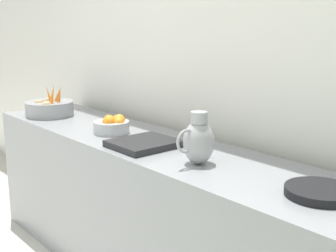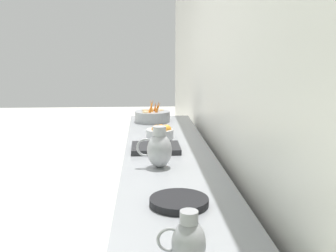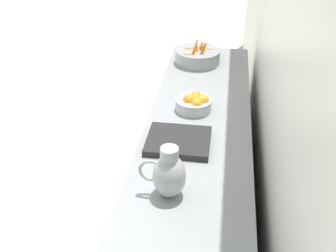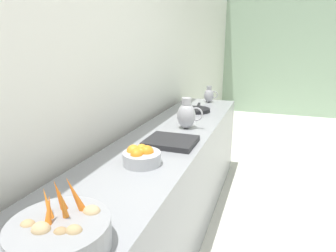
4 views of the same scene
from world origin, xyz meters
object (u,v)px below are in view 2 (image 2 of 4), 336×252
object	(u,v)px
orange_bowl	(160,132)
skillet_on_counter	(179,202)
metal_pitcher_tall	(159,149)
metal_pitcher_short	(188,242)
vegetable_colander	(152,116)

from	to	relation	value
orange_bowl	skillet_on_counter	world-z (taller)	orange_bowl
metal_pitcher_tall	skillet_on_counter	bearing A→B (deg)	96.47
metal_pitcher_tall	skillet_on_counter	size ratio (longest dim) A/B	0.57
orange_bowl	skillet_on_counter	size ratio (longest dim) A/B	0.49
metal_pitcher_short	orange_bowl	bearing A→B (deg)	-89.68
vegetable_colander	metal_pitcher_tall	size ratio (longest dim) A/B	1.36
metal_pitcher_tall	metal_pitcher_short	size ratio (longest dim) A/B	1.32
orange_bowl	metal_pitcher_short	world-z (taller)	metal_pitcher_short
orange_bowl	metal_pitcher_tall	size ratio (longest dim) A/B	0.87
orange_bowl	skillet_on_counter	distance (m)	1.41
metal_pitcher_short	skillet_on_counter	world-z (taller)	metal_pitcher_short
metal_pitcher_short	skillet_on_counter	size ratio (longest dim) A/B	0.43
orange_bowl	skillet_on_counter	bearing A→B (deg)	91.15
orange_bowl	metal_pitcher_short	distance (m)	1.93
vegetable_colander	metal_pitcher_short	distance (m)	2.68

